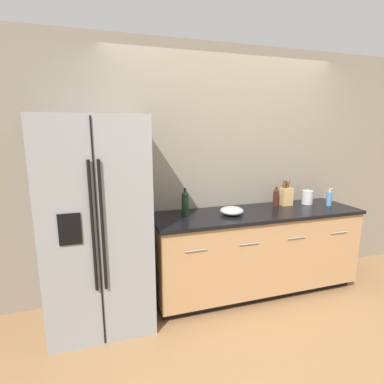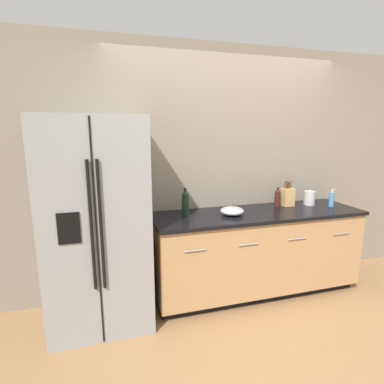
{
  "view_description": "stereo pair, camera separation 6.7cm",
  "coord_description": "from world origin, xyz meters",
  "px_view_note": "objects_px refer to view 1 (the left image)",
  "views": [
    {
      "loc": [
        -1.32,
        -1.96,
        1.73
      ],
      "look_at": [
        -0.48,
        0.71,
        1.15
      ],
      "focal_mm": 28.0,
      "sensor_mm": 36.0,
      "label": 1
    },
    {
      "loc": [
        -1.26,
        -1.98,
        1.73
      ],
      "look_at": [
        -0.48,
        0.71,
        1.15
      ],
      "focal_mm": 28.0,
      "sensor_mm": 36.0,
      "label": 2
    }
  ],
  "objects_px": {
    "knife_block": "(286,196)",
    "mixing_bowl": "(232,211)",
    "soap_dispenser": "(329,198)",
    "wine_bottle": "(185,203)",
    "oil_bottle": "(276,197)",
    "refrigerator": "(98,225)",
    "steel_canister": "(307,197)"
  },
  "relations": [
    {
      "from": "oil_bottle",
      "to": "steel_canister",
      "type": "xyz_separation_m",
      "value": [
        0.39,
        -0.03,
        -0.02
      ]
    },
    {
      "from": "knife_block",
      "to": "wine_bottle",
      "type": "bearing_deg",
      "value": -177.86
    },
    {
      "from": "refrigerator",
      "to": "soap_dispenser",
      "type": "distance_m",
      "value": 2.48
    },
    {
      "from": "soap_dispenser",
      "to": "oil_bottle",
      "type": "xyz_separation_m",
      "value": [
        -0.57,
        0.17,
        0.02
      ]
    },
    {
      "from": "refrigerator",
      "to": "knife_block",
      "type": "relative_size",
      "value": 6.34
    },
    {
      "from": "wine_bottle",
      "to": "soap_dispenser",
      "type": "bearing_deg",
      "value": -4.08
    },
    {
      "from": "oil_bottle",
      "to": "refrigerator",
      "type": "bearing_deg",
      "value": -174.42
    },
    {
      "from": "wine_bottle",
      "to": "knife_block",
      "type": "bearing_deg",
      "value": 2.14
    },
    {
      "from": "knife_block",
      "to": "soap_dispenser",
      "type": "distance_m",
      "value": 0.48
    },
    {
      "from": "refrigerator",
      "to": "wine_bottle",
      "type": "height_order",
      "value": "refrigerator"
    },
    {
      "from": "refrigerator",
      "to": "oil_bottle",
      "type": "distance_m",
      "value": 1.91
    },
    {
      "from": "knife_block",
      "to": "steel_canister",
      "type": "xyz_separation_m",
      "value": [
        0.27,
        -0.03,
        -0.03
      ]
    },
    {
      "from": "soap_dispenser",
      "to": "steel_canister",
      "type": "height_order",
      "value": "soap_dispenser"
    },
    {
      "from": "wine_bottle",
      "to": "soap_dispenser",
      "type": "xyz_separation_m",
      "value": [
        1.65,
        -0.12,
        -0.04
      ]
    },
    {
      "from": "wine_bottle",
      "to": "soap_dispenser",
      "type": "distance_m",
      "value": 1.65
    },
    {
      "from": "wine_bottle",
      "to": "steel_canister",
      "type": "relative_size",
      "value": 1.58
    },
    {
      "from": "soap_dispenser",
      "to": "knife_block",
      "type": "bearing_deg",
      "value": 160.16
    },
    {
      "from": "wine_bottle",
      "to": "mixing_bowl",
      "type": "bearing_deg",
      "value": -15.89
    },
    {
      "from": "refrigerator",
      "to": "steel_canister",
      "type": "bearing_deg",
      "value": 3.78
    },
    {
      "from": "refrigerator",
      "to": "mixing_bowl",
      "type": "distance_m",
      "value": 1.28
    },
    {
      "from": "knife_block",
      "to": "mixing_bowl",
      "type": "distance_m",
      "value": 0.77
    },
    {
      "from": "wine_bottle",
      "to": "mixing_bowl",
      "type": "relative_size",
      "value": 1.16
    },
    {
      "from": "wine_bottle",
      "to": "oil_bottle",
      "type": "bearing_deg",
      "value": 2.83
    },
    {
      "from": "soap_dispenser",
      "to": "steel_canister",
      "type": "xyz_separation_m",
      "value": [
        -0.18,
        0.14,
        -0.0
      ]
    },
    {
      "from": "knife_block",
      "to": "mixing_bowl",
      "type": "xyz_separation_m",
      "value": [
        -0.75,
        -0.17,
        -0.07
      ]
    },
    {
      "from": "oil_bottle",
      "to": "mixing_bowl",
      "type": "height_order",
      "value": "oil_bottle"
    },
    {
      "from": "refrigerator",
      "to": "soap_dispenser",
      "type": "relative_size",
      "value": 9.43
    },
    {
      "from": "refrigerator",
      "to": "wine_bottle",
      "type": "relative_size",
      "value": 6.81
    },
    {
      "from": "knife_block",
      "to": "mixing_bowl",
      "type": "bearing_deg",
      "value": -166.99
    },
    {
      "from": "refrigerator",
      "to": "soap_dispenser",
      "type": "xyz_separation_m",
      "value": [
        2.48,
        0.02,
        0.06
      ]
    },
    {
      "from": "oil_bottle",
      "to": "mixing_bowl",
      "type": "relative_size",
      "value": 0.9
    },
    {
      "from": "refrigerator",
      "to": "mixing_bowl",
      "type": "xyz_separation_m",
      "value": [
        1.28,
        0.01,
        0.02
      ]
    }
  ]
}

